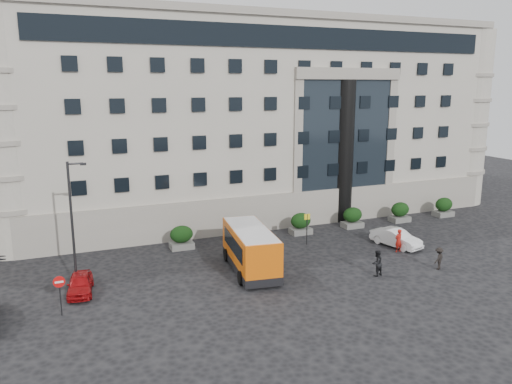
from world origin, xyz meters
TOP-DOWN VIEW (x-y plane):
  - ground at (0.00, 0.00)m, footprint 120.00×120.00m
  - civic_building at (6.00, 22.00)m, footprint 44.00×24.00m
  - entrance_column at (12.00, 10.30)m, footprint 1.80×1.80m
  - hedge_a at (-4.00, 7.80)m, footprint 1.80×1.26m
  - hedge_b at (1.20, 7.80)m, footprint 1.80×1.26m
  - hedge_c at (6.40, 7.80)m, footprint 1.80×1.26m
  - hedge_d at (11.60, 7.80)m, footprint 1.80×1.26m
  - hedge_e at (16.80, 7.80)m, footprint 1.80×1.26m
  - hedge_f at (22.00, 7.80)m, footprint 1.80×1.26m
  - street_lamp at (-11.94, 3.00)m, footprint 1.16×0.18m
  - bus_stop_sign at (5.50, 5.00)m, footprint 0.50×0.08m
  - no_entry_sign at (-13.00, -1.04)m, footprint 0.64×0.16m
  - minibus at (-0.77, 1.42)m, footprint 3.38×7.38m
  - red_truck at (-13.49, 18.44)m, footprint 3.13×6.05m
  - parked_car_a at (-11.84, 1.80)m, footprint 1.87×3.72m
  - parked_car_c at (-16.46, 12.00)m, footprint 2.12×4.43m
  - parked_car_d at (-13.66, 13.44)m, footprint 2.80×5.07m
  - white_taxi at (11.81, 1.91)m, footprint 2.50×4.44m
  - pedestrian_a at (11.13, 0.75)m, footprint 0.71×0.52m
  - pedestrian_b at (6.67, -2.71)m, footprint 1.00×0.86m
  - pedestrian_c at (11.37, -3.32)m, footprint 1.16×0.94m

SIDE VIEW (x-z plane):
  - ground at x=0.00m, z-range 0.00..0.00m
  - parked_car_a at x=-11.84m, z-range 0.00..1.22m
  - parked_car_c at x=-16.46m, z-range 0.00..1.25m
  - parked_car_d at x=-13.66m, z-range 0.00..1.34m
  - white_taxi at x=11.81m, z-range 0.00..1.39m
  - pedestrian_c at x=11.37m, z-range 0.00..1.57m
  - pedestrian_b at x=6.67m, z-range 0.00..1.77m
  - pedestrian_a at x=11.13m, z-range 0.00..1.79m
  - hedge_a at x=-4.00m, z-range 0.01..1.85m
  - hedge_b at x=1.20m, z-range 0.01..1.85m
  - hedge_c at x=6.40m, z-range 0.01..1.85m
  - hedge_d at x=11.60m, z-range 0.01..1.85m
  - hedge_e at x=16.80m, z-range 0.01..1.85m
  - hedge_f at x=22.00m, z-range 0.01..1.85m
  - red_truck at x=-13.49m, z-range 0.04..3.19m
  - minibus at x=-0.77m, z-range 0.15..3.13m
  - no_entry_sign at x=-13.00m, z-range 0.49..2.81m
  - bus_stop_sign at x=5.50m, z-range 0.47..2.99m
  - street_lamp at x=-11.94m, z-range 0.37..8.37m
  - entrance_column at x=12.00m, z-range 0.00..13.00m
  - civic_building at x=6.00m, z-range 0.00..18.00m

